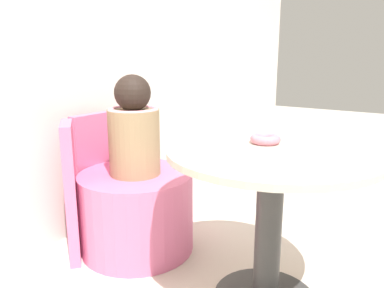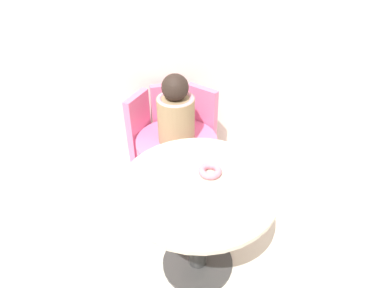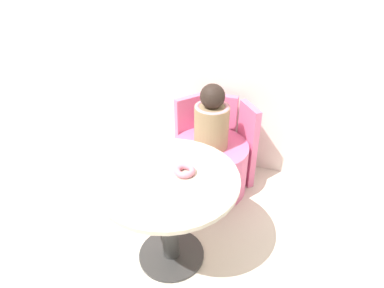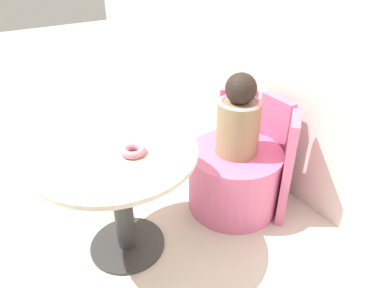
{
  "view_description": "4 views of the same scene",
  "coord_description": "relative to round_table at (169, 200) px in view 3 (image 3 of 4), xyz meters",
  "views": [
    {
      "loc": [
        -1.2,
        -0.54,
        0.98
      ],
      "look_at": [
        0.08,
        0.33,
        0.62
      ],
      "focal_mm": 35.0,
      "sensor_mm": 36.0,
      "label": 1
    },
    {
      "loc": [
        -0.25,
        -1.24,
        1.79
      ],
      "look_at": [
        0.14,
        0.33,
        0.62
      ],
      "focal_mm": 32.0,
      "sensor_mm": 36.0,
      "label": 2
    },
    {
      "loc": [
        0.69,
        -1.38,
        1.81
      ],
      "look_at": [
        0.1,
        0.34,
        0.63
      ],
      "focal_mm": 32.0,
      "sensor_mm": 36.0,
      "label": 3
    },
    {
      "loc": [
        1.44,
        -0.48,
        1.51
      ],
      "look_at": [
        0.16,
        0.36,
        0.59
      ],
      "focal_mm": 32.0,
      "sensor_mm": 36.0,
      "label": 4
    }
  ],
  "objects": [
    {
      "name": "round_table",
      "position": [
        0.0,
        0.0,
        0.0
      ],
      "size": [
        0.8,
        0.8,
        0.64
      ],
      "color": "#333333",
      "rests_on": "ground_plane"
    },
    {
      "name": "ground_plane",
      "position": [
        -0.09,
        0.03,
        -0.47
      ],
      "size": [
        12.0,
        12.0,
        0.0
      ],
      "primitive_type": "plane",
      "color": "beige"
    },
    {
      "name": "back_wall",
      "position": [
        -0.09,
        1.16,
        0.73
      ],
      "size": [
        6.0,
        0.06,
        2.4
      ],
      "color": "silver",
      "rests_on": "ground_plane"
    },
    {
      "name": "tub_chair",
      "position": [
        0.04,
        0.73,
        -0.27
      ],
      "size": [
        0.58,
        0.58,
        0.41
      ],
      "color": "#DB6693",
      "rests_on": "ground_plane"
    },
    {
      "name": "booth_backrest",
      "position": [
        0.04,
        0.97,
        -0.13
      ],
      "size": [
        0.68,
        0.25,
        0.68
      ],
      "color": "#DB6693",
      "rests_on": "ground_plane"
    },
    {
      "name": "child_figure",
      "position": [
        0.04,
        0.73,
        0.15
      ],
      "size": [
        0.25,
        0.25,
        0.49
      ],
      "color": "#937A56",
      "rests_on": "tub_chair"
    },
    {
      "name": "donut",
      "position": [
        0.08,
        0.06,
        0.19
      ],
      "size": [
        0.12,
        0.12,
        0.04
      ],
      "color": "pink",
      "rests_on": "round_table"
    }
  ]
}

